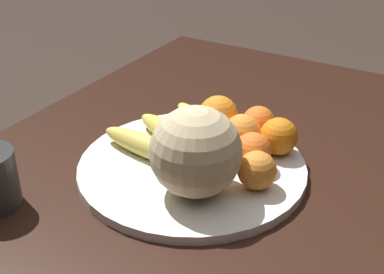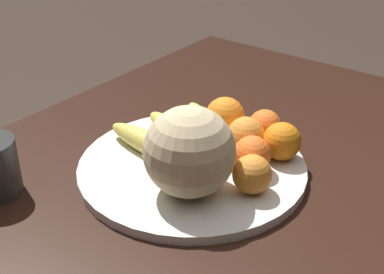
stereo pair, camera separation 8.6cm
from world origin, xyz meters
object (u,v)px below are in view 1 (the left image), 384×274
fruit_bowl (192,167)px  banana_bunch (174,137)px  melon (193,151)px  orange_front_left (242,133)px  produce_tag (216,142)px  orange_back_right (257,170)px  kitchen_table (209,237)px  orange_front_right (218,115)px  orange_top_small (258,122)px  orange_mid_center (253,151)px  orange_back_left (279,136)px

fruit_bowl → banana_bunch: 0.07m
melon → orange_front_left: melon is taller
melon → produce_tag: size_ratio=1.71×
banana_bunch → orange_back_right: (-0.04, -0.17, 0.01)m
kitchen_table → banana_bunch: 0.18m
orange_back_right → produce_tag: 0.15m
orange_front_right → melon: bearing=-163.1°
orange_back_right → orange_top_small: orange_back_right is taller
banana_bunch → orange_mid_center: orange_mid_center is taller
orange_back_right → orange_top_small: 0.16m
kitchen_table → banana_bunch: banana_bunch is taller
kitchen_table → orange_mid_center: bearing=-37.2°
orange_front_right → kitchen_table: bearing=-156.5°
orange_front_right → orange_back_left: (-0.01, -0.12, -0.00)m
fruit_bowl → orange_top_small: bearing=-21.8°
melon → orange_back_right: (0.06, -0.08, -0.04)m
melon → produce_tag: (0.15, 0.04, -0.07)m
orange_back_right → orange_front_right: bearing=47.0°
fruit_bowl → orange_back_left: (0.10, -0.11, 0.04)m
orange_mid_center → banana_bunch: bearing=93.1°
banana_bunch → produce_tag: banana_bunch is taller
orange_front_right → orange_top_small: bearing=-71.9°
orange_front_left → produce_tag: bearing=93.7°
fruit_bowl → melon: size_ratio=2.73×
melon → orange_back_right: 0.10m
banana_bunch → orange_back_right: size_ratio=3.78×
orange_mid_center → orange_back_right: 0.06m
orange_front_right → orange_back_left: bearing=-95.6°
kitchen_table → orange_back_right: bearing=-82.3°
orange_front_left → orange_back_right: (-0.09, -0.07, -0.00)m
fruit_bowl → orange_front_right: 0.12m
orange_top_small → kitchen_table: bearing=176.2°
orange_back_left → orange_top_small: bearing=56.7°
banana_bunch → orange_mid_center: bearing=-156.3°
fruit_bowl → produce_tag: produce_tag is taller
kitchen_table → orange_front_left: orange_front_left is taller
fruit_bowl → orange_back_right: (-0.01, -0.12, 0.04)m
orange_front_left → orange_back_right: orange_front_left is taller
orange_front_left → orange_top_small: 0.05m
fruit_bowl → orange_back_right: bearing=-94.1°
banana_bunch → orange_front_left: 0.12m
orange_mid_center → orange_back_left: orange_back_left is taller
melon → orange_mid_center: melon is taller
orange_front_left → orange_back_left: bearing=-71.1°
orange_back_right → fruit_bowl: bearing=85.9°
orange_back_left → orange_front_right: bearing=84.4°
kitchen_table → orange_mid_center: (0.06, -0.04, 0.15)m
orange_front_left → banana_bunch: bearing=115.9°
banana_bunch → produce_tag: size_ratio=2.83×
banana_bunch → orange_back_right: 0.18m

